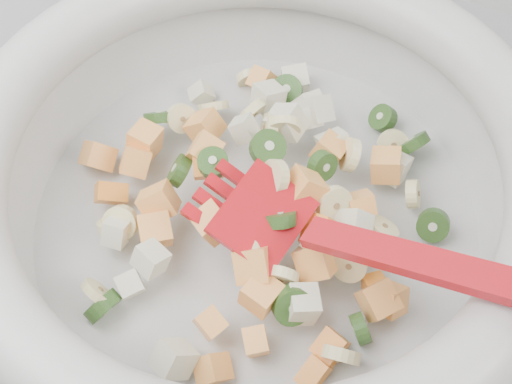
% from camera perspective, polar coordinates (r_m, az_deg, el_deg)
% --- Properties ---
extents(counter, '(2.00, 0.60, 0.90)m').
position_cam_1_polar(counter, '(1.01, -3.07, -12.53)').
color(counter, gray).
rests_on(counter, ground).
extents(mixing_bowl, '(0.47, 0.43, 0.16)m').
position_cam_1_polar(mixing_bowl, '(0.51, 0.04, 1.04)').
color(mixing_bowl, beige).
rests_on(mixing_bowl, counter).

